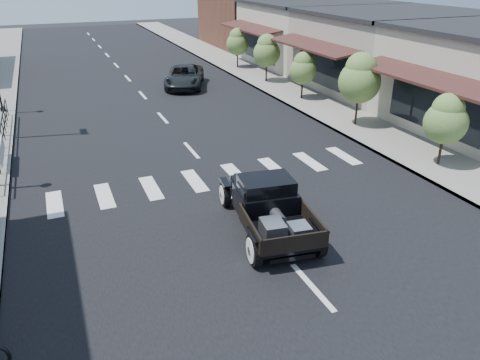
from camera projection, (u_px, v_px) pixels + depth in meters
name	position (u px, v px, depth m)	size (l,w,h in m)	color
ground	(261.00, 229.00, 13.91)	(120.00, 120.00, 0.00)	black
road	(150.00, 104.00, 26.50)	(14.00, 80.00, 0.02)	black
road_markings	(173.00, 130.00, 22.31)	(12.00, 60.00, 0.06)	silver
sidewalk_right	(283.00, 89.00, 29.43)	(3.00, 80.00, 0.15)	gray
storefront_mid	(393.00, 52.00, 29.09)	(10.00, 9.00, 4.50)	#AA9F8E
storefront_far	(317.00, 34.00, 36.65)	(10.00, 9.00, 4.50)	beige
far_building_right	(268.00, 7.00, 44.70)	(11.00, 10.00, 7.00)	brown
railing	(2.00, 136.00, 19.51)	(0.08, 10.00, 1.00)	black
banner	(3.00, 157.00, 17.94)	(0.04, 2.20, 0.60)	silver
small_tree_a	(444.00, 131.00, 17.53)	(1.61, 1.61, 2.68)	#587636
small_tree_b	(359.00, 90.00, 21.98)	(1.97, 1.97, 3.28)	#587636
small_tree_c	(303.00, 76.00, 26.58)	(1.51, 1.51, 2.52)	#587636
small_tree_d	(267.00, 59.00, 30.51)	(1.74, 1.74, 2.90)	#587636
small_tree_e	(237.00, 48.00, 34.79)	(1.63, 1.63, 2.72)	#587636
hotrod_pickup	(268.00, 205.00, 13.56)	(2.18, 4.66, 1.62)	black
second_car	(185.00, 77.00, 29.86)	(2.22, 4.82, 1.34)	black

